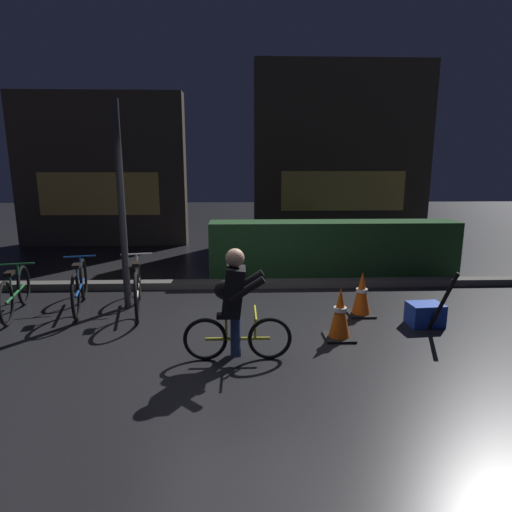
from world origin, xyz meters
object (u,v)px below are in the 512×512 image
street_post (122,208)px  closed_umbrella (443,302)px  parked_bike_center_left (138,286)px  parked_bike_leftmost (15,293)px  parked_bike_left_mid (80,287)px  blue_crate (425,314)px  cyclist (235,304)px  traffic_cone_near (340,314)px  traffic_cone_far (362,294)px

street_post → closed_umbrella: bearing=-15.1°
street_post → parked_bike_center_left: (0.20, -0.15, -1.14)m
parked_bike_center_left → closed_umbrella: 4.19m
parked_bike_leftmost → parked_bike_center_left: parked_bike_center_left is taller
parked_bike_leftmost → closed_umbrella: 5.84m
parked_bike_left_mid → blue_crate: (4.84, -0.84, -0.19)m
parked_bike_leftmost → blue_crate: 5.71m
parked_bike_leftmost → cyclist: cyclist is taller
street_post → cyclist: bearing=-47.8°
cyclist → parked_bike_center_left: bearing=131.3°
street_post → parked_bike_left_mid: (-0.67, -0.06, -1.15)m
traffic_cone_near → parked_bike_leftmost: bearing=166.8°
traffic_cone_near → closed_umbrella: (1.35, 0.15, 0.09)m
parked_bike_left_mid → traffic_cone_far: (4.09, -0.42, -0.04)m
parked_bike_leftmost → traffic_cone_near: (4.43, -1.04, 0.00)m
parked_bike_center_left → parked_bike_left_mid: bearing=72.1°
parked_bike_left_mid → traffic_cone_far: parked_bike_left_mid is taller
parked_bike_leftmost → traffic_cone_far: parked_bike_leftmost is taller
cyclist → closed_umbrella: size_ratio=1.47×
parked_bike_center_left → blue_crate: size_ratio=3.89×
cyclist → traffic_cone_near: bearing=22.2°
parked_bike_left_mid → traffic_cone_far: 4.12m
cyclist → closed_umbrella: bearing=14.5°
parked_bike_left_mid → cyclist: (2.32, -1.76, 0.29)m
traffic_cone_near → cyclist: (-1.28, -0.51, 0.31)m
parked_bike_center_left → cyclist: size_ratio=1.37×
street_post → traffic_cone_near: street_post is taller
parked_bike_leftmost → traffic_cone_near: bearing=-116.1°
parked_bike_left_mid → cyclist: 2.92m
cyclist → traffic_cone_far: bearing=37.2°
blue_crate → traffic_cone_far: bearing=150.2°
blue_crate → cyclist: cyclist is taller
parked_bike_center_left → traffic_cone_near: (2.72, -1.15, -0.04)m
street_post → parked_bike_leftmost: size_ratio=2.02×
street_post → traffic_cone_near: (2.92, -1.30, -1.18)m
parked_bike_leftmost → parked_bike_center_left: 1.71m
blue_crate → parked_bike_leftmost: bearing=173.6°
parked_bike_leftmost → closed_umbrella: closed_umbrella is taller
parked_bike_left_mid → traffic_cone_near: bearing=-122.8°
traffic_cone_near → closed_umbrella: closed_umbrella is taller
parked_bike_left_mid → traffic_cone_near: (3.59, -1.24, -0.02)m
blue_crate → street_post: bearing=167.8°
parked_bike_leftmost → cyclist: bearing=-129.1°
blue_crate → closed_umbrella: (0.10, -0.25, 0.26)m
street_post → parked_bike_leftmost: bearing=-170.2°
parked_bike_leftmost → traffic_cone_near: 4.55m
cyclist → closed_umbrella: 2.71m
parked_bike_leftmost → closed_umbrella: bearing=-111.7°
parked_bike_center_left → traffic_cone_near: size_ratio=2.59×
street_post → traffic_cone_far: 3.65m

